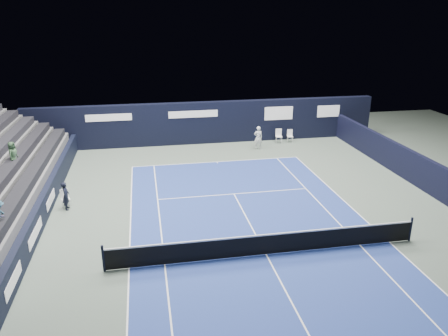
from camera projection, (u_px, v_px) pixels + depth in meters
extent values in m
plane|color=#4D5B50|center=(254.00, 232.00, 19.63)|extent=(48.00, 48.00, 0.00)
cube|color=navy|center=(266.00, 255.00, 17.78)|extent=(10.97, 23.77, 0.01)
cube|color=black|center=(416.00, 169.00, 24.85)|extent=(0.30, 22.00, 1.80)
cube|color=white|center=(279.00, 137.00, 32.83)|extent=(0.52, 0.50, 0.04)
cube|color=white|center=(279.00, 132.00, 32.93)|extent=(0.46, 0.10, 0.55)
cylinder|color=white|center=(281.00, 139.00, 33.09)|extent=(0.03, 0.03, 0.48)
cylinder|color=white|center=(276.00, 139.00, 33.08)|extent=(0.03, 0.03, 0.48)
cylinder|color=white|center=(282.00, 140.00, 32.74)|extent=(0.03, 0.03, 0.48)
cylinder|color=white|center=(277.00, 140.00, 32.73)|extent=(0.03, 0.03, 0.48)
cube|color=white|center=(279.00, 131.00, 32.92)|extent=(0.38, 0.14, 0.35)
cube|color=white|center=(290.00, 136.00, 33.02)|extent=(0.48, 0.46, 0.04)
cube|color=white|center=(290.00, 132.00, 33.11)|extent=(0.42, 0.10, 0.50)
cylinder|color=white|center=(292.00, 139.00, 33.25)|extent=(0.02, 0.02, 0.44)
cylinder|color=white|center=(287.00, 139.00, 33.25)|extent=(0.02, 0.02, 0.44)
cylinder|color=white|center=(293.00, 140.00, 32.94)|extent=(0.02, 0.02, 0.44)
cylinder|color=white|center=(288.00, 140.00, 32.93)|extent=(0.02, 0.02, 0.44)
cube|color=white|center=(66.00, 199.00, 21.99)|extent=(0.52, 0.51, 0.04)
cube|color=white|center=(64.00, 194.00, 22.05)|extent=(0.39, 0.17, 0.48)
cylinder|color=white|center=(69.00, 201.00, 22.27)|extent=(0.02, 0.02, 0.42)
cylinder|color=white|center=(62.00, 203.00, 22.10)|extent=(0.02, 0.02, 0.42)
cylinder|color=white|center=(70.00, 204.00, 22.01)|extent=(0.02, 0.02, 0.42)
cylinder|color=white|center=(63.00, 205.00, 21.84)|extent=(0.02, 0.02, 0.42)
imported|color=black|center=(66.00, 196.00, 21.64)|extent=(0.36, 0.53, 1.45)
cube|color=white|center=(217.00, 162.00, 28.77)|extent=(10.97, 0.06, 0.00)
cube|color=white|center=(389.00, 242.00, 18.73)|extent=(0.06, 23.77, 0.00)
cube|color=white|center=(129.00, 268.00, 16.82)|extent=(0.06, 23.77, 0.00)
cube|color=white|center=(360.00, 245.00, 18.49)|extent=(0.06, 23.77, 0.00)
cube|color=white|center=(165.00, 265.00, 17.06)|extent=(0.06, 23.77, 0.00)
cube|color=white|center=(234.00, 194.00, 23.70)|extent=(8.23, 0.06, 0.00)
cube|color=white|center=(266.00, 255.00, 17.77)|extent=(0.06, 12.80, 0.00)
cube|color=white|center=(217.00, 162.00, 28.63)|extent=(0.06, 0.30, 0.00)
cylinder|color=black|center=(411.00, 229.00, 18.70)|extent=(0.10, 0.10, 1.10)
cylinder|color=black|center=(103.00, 258.00, 16.48)|extent=(0.10, 0.10, 1.10)
cube|color=black|center=(267.00, 245.00, 17.62)|extent=(12.80, 0.03, 0.86)
cube|color=white|center=(267.00, 235.00, 17.47)|extent=(12.80, 0.05, 0.06)
cube|color=black|center=(206.00, 123.00, 32.52)|extent=(26.00, 0.60, 3.10)
cube|color=silver|center=(109.00, 118.00, 30.75)|extent=(3.20, 0.02, 0.50)
cube|color=silver|center=(193.00, 114.00, 31.80)|extent=(3.60, 0.02, 0.50)
cube|color=silver|center=(279.00, 113.00, 32.99)|extent=(2.20, 0.02, 1.00)
cube|color=silver|center=(328.00, 111.00, 33.69)|extent=(1.80, 0.02, 0.90)
cube|color=black|center=(47.00, 200.00, 21.48)|extent=(0.30, 22.00, 1.20)
cube|color=silver|center=(14.00, 281.00, 15.03)|extent=(0.02, 2.00, 0.45)
cube|color=silver|center=(35.00, 233.00, 18.27)|extent=(0.02, 2.40, 0.45)
cube|color=silver|center=(51.00, 200.00, 21.51)|extent=(0.02, 2.00, 0.45)
cube|color=#505053|center=(38.00, 189.00, 22.22)|extent=(0.90, 16.00, 1.65)
cube|color=#4C4C4E|center=(18.00, 186.00, 21.99)|extent=(0.90, 16.00, 2.10)
cube|color=black|center=(35.00, 170.00, 21.88)|extent=(0.63, 15.20, 0.40)
cube|color=black|center=(14.00, 163.00, 21.57)|extent=(0.63, 15.20, 0.40)
imported|color=#2B4F64|center=(0.00, 214.00, 16.37)|extent=(0.40, 0.69, 1.07)
imported|color=#2B482D|center=(13.00, 154.00, 21.39)|extent=(0.54, 0.70, 1.28)
imported|color=white|center=(258.00, 138.00, 31.29)|extent=(0.64, 0.45, 1.66)
cylinder|color=black|center=(257.00, 136.00, 30.91)|extent=(0.03, 0.29, 0.13)
torus|color=black|center=(258.00, 135.00, 30.64)|extent=(0.30, 0.13, 0.29)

